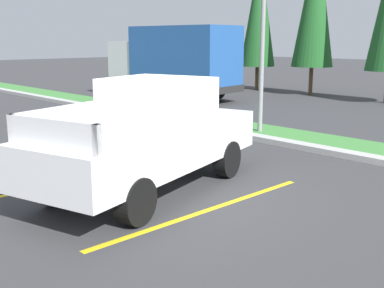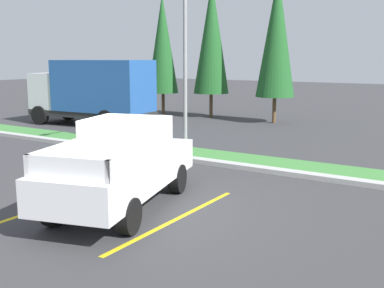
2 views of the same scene
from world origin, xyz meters
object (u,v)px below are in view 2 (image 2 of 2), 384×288
object	(u,v)px
cargo_truck_distant	(93,90)
cypress_tree_left_inner	(212,37)
pickup_truck_main	(123,164)
cypress_tree_center	(277,35)
traffic_cone	(62,171)
cypress_tree_leftmost	(163,44)
street_light	(183,44)

from	to	relation	value
cargo_truck_distant	cypress_tree_left_inner	xyz separation A→B (m)	(3.49, 6.27, 2.87)
pickup_truck_main	cypress_tree_center	bearing A→B (deg)	100.01
cargo_truck_distant	traffic_cone	bearing A→B (deg)	-50.29
cypress_tree_leftmost	pickup_truck_main	bearing A→B (deg)	-56.79
cypress_tree_leftmost	cypress_tree_left_inner	xyz separation A→B (m)	(3.49, 0.06, 0.36)
street_light	cypress_tree_leftmost	world-z (taller)	cypress_tree_leftmost
street_light	cypress_tree_left_inner	xyz separation A→B (m)	(-4.79, 10.22, 0.72)
cypress_tree_leftmost	traffic_cone	distance (m)	17.28
cypress_tree_leftmost	cypress_tree_center	distance (m)	7.69
pickup_truck_main	traffic_cone	bearing A→B (deg)	164.32
street_light	cypress_tree_center	bearing A→B (deg)	93.52
traffic_cone	cypress_tree_leftmost	bearing A→B (deg)	116.06
cypress_tree_center	cypress_tree_left_inner	bearing A→B (deg)	175.40
cypress_tree_left_inner	street_light	bearing A→B (deg)	-64.89
cypress_tree_leftmost	cypress_tree_left_inner	size ratio (longest dim) A/B	0.92
street_light	cypress_tree_center	size ratio (longest dim) A/B	0.86
pickup_truck_main	street_light	world-z (taller)	street_light
pickup_truck_main	cypress_tree_leftmost	bearing A→B (deg)	123.21
street_light	cypress_tree_center	xyz separation A→B (m)	(-0.61, 9.88, 0.71)
cypress_tree_leftmost	cypress_tree_left_inner	world-z (taller)	cypress_tree_left_inner
pickup_truck_main	cypress_tree_left_inner	size ratio (longest dim) A/B	0.69
pickup_truck_main	cypress_tree_leftmost	distance (m)	19.34
cypress_tree_leftmost	street_light	bearing A→B (deg)	-50.81
cargo_truck_distant	traffic_cone	world-z (taller)	cargo_truck_distant
street_light	cypress_tree_left_inner	size ratio (longest dim) A/B	0.86
cargo_truck_distant	cypress_tree_center	xyz separation A→B (m)	(7.67, 5.94, 2.85)
cypress_tree_left_inner	cypress_tree_center	xyz separation A→B (m)	(4.18, -0.34, -0.02)
cargo_truck_distant	street_light	bearing A→B (deg)	-25.50
cypress_tree_left_inner	traffic_cone	distance (m)	16.25
cypress_tree_leftmost	cypress_tree_left_inner	bearing A→B (deg)	1.05
cargo_truck_distant	cypress_tree_left_inner	distance (m)	7.73
street_light	pickup_truck_main	bearing A→B (deg)	-69.55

